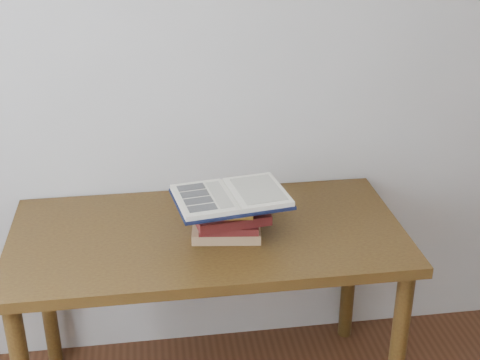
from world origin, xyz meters
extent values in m
cube|color=#B3B1AA|center=(0.00, 1.75, 1.30)|extent=(3.50, 0.04, 2.60)
cube|color=#4E3613|center=(0.00, 1.38, 0.73)|extent=(1.41, 0.70, 0.04)
cylinder|color=#4E3613|center=(0.65, 1.09, 0.36)|extent=(0.06, 0.06, 0.71)
cylinder|color=#4E3613|center=(-0.64, 1.67, 0.36)|extent=(0.06, 0.06, 0.71)
cylinder|color=#4E3613|center=(0.65, 1.67, 0.36)|extent=(0.06, 0.06, 0.71)
cube|color=#97754E|center=(0.07, 1.34, 0.77)|extent=(0.26, 0.18, 0.04)
cube|color=#591C16|center=(0.07, 1.33, 0.80)|extent=(0.22, 0.17, 0.03)
cube|color=#591C16|center=(0.08, 1.34, 0.83)|extent=(0.27, 0.20, 0.03)
cube|color=#A28724|center=(0.06, 1.35, 0.87)|extent=(0.22, 0.18, 0.03)
cube|color=black|center=(0.06, 1.33, 0.89)|extent=(0.24, 0.16, 0.03)
cube|color=black|center=(0.08, 1.31, 0.91)|extent=(0.41, 0.32, 0.01)
cube|color=beige|center=(-0.01, 1.30, 0.92)|extent=(0.22, 0.27, 0.02)
cube|color=beige|center=(0.17, 1.33, 0.92)|extent=(0.22, 0.27, 0.02)
cylinder|color=beige|center=(0.08, 1.31, 0.92)|extent=(0.05, 0.25, 0.01)
cube|color=black|center=(-0.05, 1.38, 0.93)|extent=(0.10, 0.06, 0.00)
cube|color=black|center=(-0.04, 1.32, 0.93)|extent=(0.10, 0.06, 0.00)
cube|color=black|center=(-0.04, 1.27, 0.93)|extent=(0.10, 0.06, 0.00)
cube|color=black|center=(-0.03, 1.22, 0.93)|extent=(0.10, 0.06, 0.00)
cube|color=beige|center=(0.04, 1.31, 0.93)|extent=(0.08, 0.21, 0.00)
cube|color=beige|center=(0.18, 1.33, 0.93)|extent=(0.17, 0.23, 0.00)
camera|label=1|loc=(-0.18, -0.70, 1.94)|focal=50.00mm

